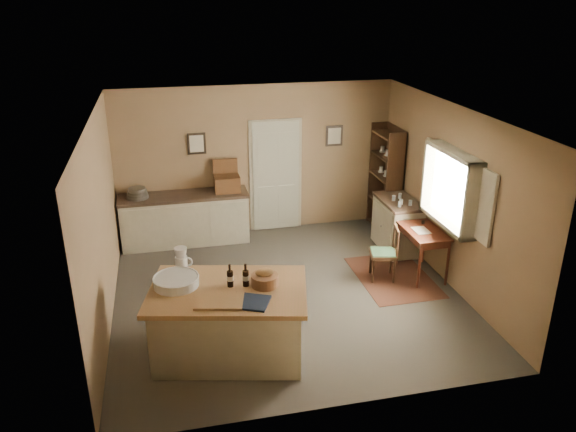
% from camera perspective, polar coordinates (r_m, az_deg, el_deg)
% --- Properties ---
extents(ground, '(5.00, 5.00, 0.00)m').
position_cam_1_polar(ground, '(8.45, -0.13, -7.87)').
color(ground, '#4F473C').
rests_on(ground, ground).
extents(wall_back, '(5.00, 0.10, 2.70)m').
position_cam_1_polar(wall_back, '(10.19, -3.23, 5.71)').
color(wall_back, '#876949').
rests_on(wall_back, ground).
extents(wall_front, '(5.00, 0.10, 2.70)m').
position_cam_1_polar(wall_front, '(5.69, 5.44, -8.33)').
color(wall_front, '#876949').
rests_on(wall_front, ground).
extents(wall_left, '(0.10, 5.00, 2.70)m').
position_cam_1_polar(wall_left, '(7.75, -18.49, -0.84)').
color(wall_left, '#876949').
rests_on(wall_left, ground).
extents(wall_right, '(0.10, 5.00, 2.70)m').
position_cam_1_polar(wall_right, '(8.72, 16.12, 1.99)').
color(wall_right, '#876949').
rests_on(wall_right, ground).
extents(ceiling, '(5.00, 5.00, 0.00)m').
position_cam_1_polar(ceiling, '(7.47, -0.15, 10.37)').
color(ceiling, silver).
rests_on(ceiling, wall_back).
extents(door, '(0.97, 0.06, 2.11)m').
position_cam_1_polar(door, '(10.31, -1.25, 4.21)').
color(door, beige).
rests_on(door, ground).
extents(framed_prints, '(2.82, 0.02, 0.38)m').
position_cam_1_polar(framed_prints, '(10.10, -2.13, 7.76)').
color(framed_prints, black).
rests_on(framed_prints, ground).
extents(window, '(0.25, 1.99, 1.12)m').
position_cam_1_polar(window, '(8.46, 16.43, 2.76)').
color(window, '#C1B696').
rests_on(window, ground).
extents(work_island, '(2.09, 1.60, 1.20)m').
position_cam_1_polar(work_island, '(6.99, -6.08, -10.38)').
color(work_island, '#C1B696').
rests_on(work_island, ground).
extents(sideboard, '(2.24, 0.63, 1.18)m').
position_cam_1_polar(sideboard, '(10.07, -10.37, -0.08)').
color(sideboard, '#C1B696').
rests_on(sideboard, ground).
extents(rug, '(1.11, 1.61, 0.01)m').
position_cam_1_polar(rug, '(9.04, 10.64, -6.10)').
color(rug, '#492718').
rests_on(rug, ground).
extents(writing_desk, '(0.54, 0.89, 0.82)m').
position_cam_1_polar(writing_desk, '(8.94, 13.60, -1.98)').
color(writing_desk, '#38160D').
rests_on(writing_desk, ground).
extents(desk_chair, '(0.48, 0.48, 0.85)m').
position_cam_1_polar(desk_chair, '(8.79, 9.63, -3.81)').
color(desk_chair, '#301C10').
rests_on(desk_chair, ground).
extents(right_cabinet, '(0.57, 1.03, 0.99)m').
position_cam_1_polar(right_cabinet, '(9.84, 11.02, -0.82)').
color(right_cabinet, '#C1B696').
rests_on(right_cabinet, ground).
extents(shelving_unit, '(0.33, 0.88, 1.95)m').
position_cam_1_polar(shelving_unit, '(10.48, 10.09, 3.69)').
color(shelving_unit, '#301C10').
rests_on(shelving_unit, ground).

